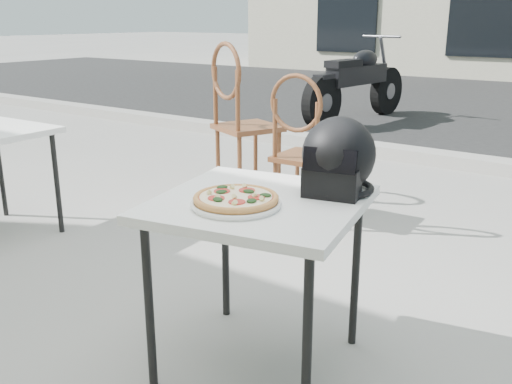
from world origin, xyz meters
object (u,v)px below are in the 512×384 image
Objects in this scene: cafe_chair_main at (302,141)px; cafe_chair_side at (239,110)px; helmet at (338,159)px; motorcycle at (357,84)px; plate at (236,204)px; pizza at (236,198)px; cafe_table_main at (259,215)px.

cafe_chair_side is at bearing -26.09° from cafe_chair_main.
cafe_chair_side reaches higher than helmet.
cafe_chair_side is (-0.77, 0.34, 0.09)m from cafe_chair_main.
cafe_chair_side is 0.53× the size of motorcycle.
cafe_chair_side reaches higher than plate.
cafe_chair_side is at bearing 123.52° from helmet.
plate is at bearing -131.58° from helmet.
plate is at bearing -96.79° from pizza.
cafe_chair_main is (-0.72, 1.52, -0.07)m from cafe_table_main.
plate is (-0.02, -0.12, 0.07)m from cafe_table_main.
plate is 0.98× the size of pizza.
plate is 0.43m from helmet.
motorcycle is at bearing 102.11° from helmet.
helmet is 2.34m from cafe_chair_side.
cafe_table_main is 2.51× the size of plate.
pizza is 0.30× the size of cafe_chair_side.
motorcycle is (-2.14, 5.31, -0.14)m from cafe_table_main.
motorcycle is at bearing -71.73° from cafe_chair_main.
cafe_chair_main is at bearing 113.35° from pizza.
plate reaches higher than cafe_table_main.
cafe_table_main is at bearing -139.75° from helmet.
plate is 1.79m from cafe_chair_main.
pizza is 5.84m from motorcycle.
plate is 0.99× the size of helmet.
cafe_table_main is at bearing -60.90° from motorcycle.
pizza is 1.01× the size of helmet.
motorcycle is (-2.13, 5.43, -0.24)m from pizza.
helmet is (0.20, 0.36, 0.12)m from plate.
pizza is 0.35× the size of cafe_chair_main.
plate is 0.15× the size of motorcycle.
cafe_table_main is 0.36m from helmet.
cafe_chair_main is at bearing 112.89° from helmet.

